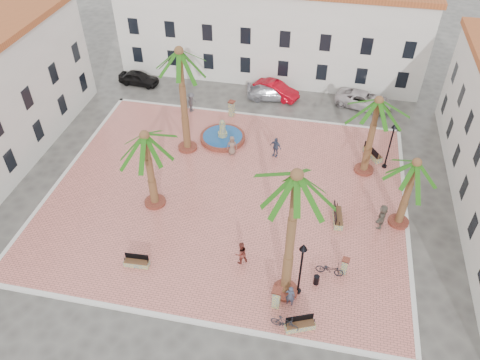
% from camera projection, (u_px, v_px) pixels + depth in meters
% --- Properties ---
extents(ground, '(120.00, 120.00, 0.00)m').
position_uv_depth(ground, '(227.00, 194.00, 35.06)').
color(ground, '#56544F').
rests_on(ground, ground).
extents(plaza, '(26.00, 22.00, 0.15)m').
position_uv_depth(plaza, '(227.00, 194.00, 35.02)').
color(plaza, '#DA7568').
rests_on(plaza, ground).
extents(kerb_n, '(26.30, 0.30, 0.16)m').
position_uv_depth(kerb_n, '(253.00, 115.00, 43.17)').
color(kerb_n, silver).
rests_on(kerb_n, ground).
extents(kerb_s, '(26.30, 0.30, 0.16)m').
position_uv_depth(kerb_s, '(184.00, 320.00, 26.85)').
color(kerb_s, silver).
rests_on(kerb_s, ground).
extents(kerb_e, '(0.30, 22.30, 0.16)m').
position_uv_depth(kerb_e, '(406.00, 219.00, 33.02)').
color(kerb_e, silver).
rests_on(kerb_e, ground).
extents(kerb_w, '(0.30, 22.30, 0.16)m').
position_uv_depth(kerb_w, '(67.00, 171.00, 37.01)').
color(kerb_w, silver).
rests_on(kerb_w, ground).
extents(building_north, '(30.40, 7.40, 9.50)m').
position_uv_depth(building_north, '(271.00, 27.00, 46.79)').
color(building_north, silver).
rests_on(building_north, ground).
extents(fountain, '(3.84, 3.84, 1.98)m').
position_uv_depth(fountain, '(223.00, 137.00, 39.97)').
color(fountain, brown).
rests_on(fountain, plaza).
extents(palm_nw, '(5.14, 5.14, 9.08)m').
position_uv_depth(palm_nw, '(180.00, 62.00, 34.09)').
color(palm_nw, brown).
rests_on(palm_nw, plaza).
extents(palm_sw, '(4.97, 4.97, 6.38)m').
position_uv_depth(palm_sw, '(146.00, 145.00, 30.71)').
color(palm_sw, brown).
rests_on(palm_sw, plaza).
extents(palm_s, '(4.95, 4.95, 9.56)m').
position_uv_depth(palm_s, '(296.00, 189.00, 22.85)').
color(palm_s, brown).
rests_on(palm_s, plaza).
extents(palm_e, '(4.63, 4.63, 5.68)m').
position_uv_depth(palm_e, '(414.00, 171.00, 29.60)').
color(palm_e, brown).
rests_on(palm_e, plaza).
extents(palm_ne, '(4.90, 4.90, 6.72)m').
position_uv_depth(palm_ne, '(377.00, 110.00, 33.30)').
color(palm_ne, brown).
rests_on(palm_ne, plaza).
extents(bench_s, '(1.65, 0.58, 0.86)m').
position_uv_depth(bench_s, '(137.00, 263.00, 29.63)').
color(bench_s, gray).
rests_on(bench_s, plaza).
extents(bench_se, '(1.79, 1.14, 0.91)m').
position_uv_depth(bench_se, '(300.00, 325.00, 26.22)').
color(bench_se, gray).
rests_on(bench_se, plaza).
extents(bench_e, '(0.84, 2.05, 1.05)m').
position_uv_depth(bench_e, '(337.00, 217.00, 32.61)').
color(bench_e, gray).
rests_on(bench_e, plaza).
extents(bench_ne, '(1.58, 1.97, 1.04)m').
position_uv_depth(bench_ne, '(372.00, 154.00, 38.13)').
color(bench_ne, gray).
rests_on(bench_ne, plaza).
extents(lamppost_s, '(0.47, 0.47, 4.32)m').
position_uv_depth(lamppost_s, '(302.00, 261.00, 26.32)').
color(lamppost_s, black).
rests_on(lamppost_s, plaza).
extents(lamppost_e, '(0.45, 0.45, 4.17)m').
position_uv_depth(lamppost_e, '(392.00, 138.00, 35.46)').
color(lamppost_e, black).
rests_on(lamppost_e, plaza).
extents(bollard_se, '(0.59, 0.59, 1.54)m').
position_uv_depth(bollard_se, '(276.00, 298.00, 26.97)').
color(bollard_se, gray).
rests_on(bollard_se, plaza).
extents(bollard_n, '(0.66, 0.66, 1.52)m').
position_uv_depth(bollard_n, '(232.00, 108.00, 42.47)').
color(bollard_n, gray).
rests_on(bollard_n, plaza).
extents(bollard_e, '(0.54, 0.54, 1.26)m').
position_uv_depth(bollard_e, '(345.00, 266.00, 28.92)').
color(bollard_e, gray).
rests_on(bollard_e, plaza).
extents(litter_bin, '(0.35, 0.35, 0.68)m').
position_uv_depth(litter_bin, '(316.00, 280.00, 28.49)').
color(litter_bin, black).
rests_on(litter_bin, plaza).
extents(cyclist_a, '(0.62, 0.44, 1.59)m').
position_uv_depth(cyclist_a, '(290.00, 296.00, 27.09)').
color(cyclist_a, '#363D52').
rests_on(cyclist_a, plaza).
extents(bicycle_a, '(1.79, 0.73, 0.92)m').
position_uv_depth(bicycle_a, '(330.00, 269.00, 28.97)').
color(bicycle_a, black).
rests_on(bicycle_a, plaza).
extents(cyclist_b, '(1.05, 1.02, 1.71)m').
position_uv_depth(cyclist_b, '(241.00, 253.00, 29.44)').
color(cyclist_b, maroon).
rests_on(cyclist_b, plaza).
extents(bicycle_b, '(1.72, 0.78, 1.00)m').
position_uv_depth(bicycle_b, '(285.00, 323.00, 26.05)').
color(bicycle_b, black).
rests_on(bicycle_b, plaza).
extents(pedestrian_fountain_a, '(0.92, 0.70, 1.70)m').
position_uv_depth(pedestrian_fountain_a, '(232.00, 145.00, 38.05)').
color(pedestrian_fountain_a, '#785C4E').
rests_on(pedestrian_fountain_a, plaza).
extents(pedestrian_fountain_b, '(1.12, 0.83, 1.76)m').
position_uv_depth(pedestrian_fountain_b, '(276.00, 147.00, 37.85)').
color(pedestrian_fountain_b, '#3C4863').
rests_on(pedestrian_fountain_b, plaza).
extents(pedestrian_north, '(1.10, 1.42, 1.93)m').
position_uv_depth(pedestrian_north, '(191.00, 102.00, 42.93)').
color(pedestrian_north, '#48474C').
rests_on(pedestrian_north, plaza).
extents(pedestrian_east, '(0.99, 1.86, 1.92)m').
position_uv_depth(pedestrian_east, '(382.00, 216.00, 31.76)').
color(pedestrian_east, '#645B4F').
rests_on(pedestrian_east, plaza).
extents(car_black, '(4.18, 1.97, 1.38)m').
position_uv_depth(car_black, '(139.00, 78.00, 47.23)').
color(car_black, black).
rests_on(car_black, ground).
extents(car_red, '(4.79, 3.18, 1.49)m').
position_uv_depth(car_red, '(276.00, 90.00, 45.34)').
color(car_red, '#AF0211').
rests_on(car_red, ground).
extents(car_silver, '(4.87, 2.65, 1.34)m').
position_uv_depth(car_silver, '(271.00, 92.00, 45.14)').
color(car_silver, '#ABABB4').
rests_on(car_silver, ground).
extents(car_white, '(5.63, 3.50, 1.45)m').
position_uv_depth(car_white, '(363.00, 100.00, 43.97)').
color(car_white, beige).
rests_on(car_white, ground).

